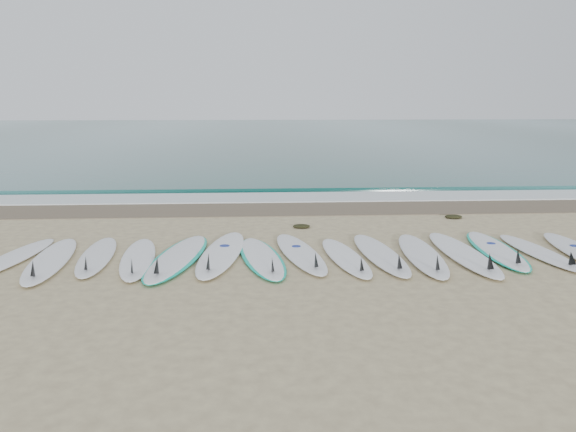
{
  "coord_description": "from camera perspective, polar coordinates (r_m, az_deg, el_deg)",
  "views": [
    {
      "loc": [
        -0.73,
        -8.77,
        2.52
      ],
      "look_at": [
        -0.15,
        1.35,
        0.4
      ],
      "focal_mm": 35.0,
      "sensor_mm": 36.0,
      "label": 1
    }
  ],
  "objects": [
    {
      "name": "ground",
      "position": [
        9.15,
        1.43,
        -4.17
      ],
      "size": [
        120.0,
        120.0,
        0.0
      ],
      "primitive_type": "plane",
      "color": "tan"
    },
    {
      "name": "ocean",
      "position": [
        41.35,
        -2.28,
        8.34
      ],
      "size": [
        120.0,
        55.0,
        0.03
      ],
      "primitive_type": "cube",
      "color": "#205854",
      "rests_on": "ground"
    },
    {
      "name": "wet_sand_band",
      "position": [
        13.13,
        -0.03,
        0.78
      ],
      "size": [
        120.0,
        1.8,
        0.01
      ],
      "primitive_type": "cube",
      "color": "brown",
      "rests_on": "ground"
    },
    {
      "name": "foam_band",
      "position": [
        14.5,
        -0.34,
        1.89
      ],
      "size": [
        120.0,
        1.4,
        0.04
      ],
      "primitive_type": "cube",
      "color": "silver",
      "rests_on": "ground"
    },
    {
      "name": "wave_crest",
      "position": [
        15.98,
        -0.62,
        2.92
      ],
      "size": [
        120.0,
        1.0,
        0.1
      ],
      "primitive_type": "cube",
      "color": "#205854",
      "rests_on": "ground"
    },
    {
      "name": "surfboard_0",
      "position": [
        9.93,
        -26.27,
        -3.83
      ],
      "size": [
        0.83,
        2.46,
        0.31
      ],
      "rotation": [
        0.0,
        0.0,
        -0.14
      ],
      "color": "white",
      "rests_on": "ground"
    },
    {
      "name": "surfboard_1",
      "position": [
        9.51,
        -23.05,
        -4.14
      ],
      "size": [
        0.85,
        2.75,
        0.35
      ],
      "rotation": [
        0.0,
        0.0,
        0.11
      ],
      "color": "white",
      "rests_on": "ground"
    },
    {
      "name": "surfboard_2",
      "position": [
        9.5,
        -18.9,
        -3.88
      ],
      "size": [
        0.75,
        2.48,
        0.31
      ],
      "rotation": [
        0.0,
        0.0,
        0.1
      ],
      "color": "white",
      "rests_on": "ground"
    },
    {
      "name": "surfboard_3",
      "position": [
        9.18,
        -15.02,
        -4.18
      ],
      "size": [
        0.79,
        2.54,
        0.32
      ],
      "rotation": [
        0.0,
        0.0,
        0.11
      ],
      "color": "white",
      "rests_on": "ground"
    },
    {
      "name": "surfboard_4",
      "position": [
        9.11,
        -11.22,
        -4.13
      ],
      "size": [
        1.09,
        2.89,
        0.36
      ],
      "rotation": [
        0.0,
        0.0,
        -0.15
      ],
      "color": "white",
      "rests_on": "ground"
    },
    {
      "name": "surfboard_5",
      "position": [
        9.17,
        -6.85,
        -3.8
      ],
      "size": [
        0.94,
        2.94,
        0.37
      ],
      "rotation": [
        0.0,
        0.0,
        -0.12
      ],
      "color": "white",
      "rests_on": "ground"
    },
    {
      "name": "surfboard_6",
      "position": [
        8.95,
        -2.65,
        -4.22
      ],
      "size": [
        1.01,
        2.6,
        0.32
      ],
      "rotation": [
        0.0,
        0.0,
        0.16
      ],
      "color": "white",
      "rests_on": "ground"
    },
    {
      "name": "surfboard_7",
      "position": [
        9.15,
        1.34,
        -3.79
      ],
      "size": [
        0.98,
        2.67,
        0.33
      ],
      "rotation": [
        0.0,
        0.0,
        0.17
      ],
      "color": "white",
      "rests_on": "ground"
    },
    {
      "name": "surfboard_8",
      "position": [
        8.98,
        5.95,
        -4.19
      ],
      "size": [
        0.76,
        2.42,
        0.3
      ],
      "rotation": [
        0.0,
        0.0,
        0.12
      ],
      "color": "white",
      "rests_on": "ground"
    },
    {
      "name": "surfboard_9",
      "position": [
        9.21,
        9.45,
        -3.85
      ],
      "size": [
        0.74,
        2.67,
        0.34
      ],
      "rotation": [
        0.0,
        0.0,
        0.08
      ],
      "color": "white",
      "rests_on": "ground"
    },
    {
      "name": "surfboard_10",
      "position": [
        9.31,
        13.54,
        -3.85
      ],
      "size": [
        0.74,
        2.74,
        0.35
      ],
      "rotation": [
        0.0,
        0.0,
        -0.07
      ],
      "color": "white",
      "rests_on": "ground"
    },
    {
      "name": "surfboard_11",
      "position": [
        9.54,
        17.48,
        -3.67
      ],
      "size": [
        0.64,
        2.84,
        0.36
      ],
      "rotation": [
        0.0,
        0.0,
        0.02
      ],
      "color": "white",
      "rests_on": "ground"
    },
    {
      "name": "surfboard_12",
      "position": [
        10.01,
        20.45,
        -3.24
      ],
      "size": [
        0.81,
        2.62,
        0.33
      ],
      "rotation": [
        0.0,
        0.0,
        -0.08
      ],
      "color": "white",
      "rests_on": "ground"
    },
    {
      "name": "surfboard_13",
      "position": [
        10.12,
        24.28,
        -3.37
      ],
      "size": [
        0.66,
        2.41,
        0.3
      ],
      "rotation": [
        0.0,
        0.0,
        0.07
      ],
      "color": "white",
      "rests_on": "ground"
    },
    {
      "name": "seaweed_near",
      "position": [
        11.18,
        1.38,
        -1.03
      ],
      "size": [
        0.35,
        0.27,
        0.07
      ],
      "primitive_type": "ellipsoid",
      "color": "black",
      "rests_on": "ground"
    },
    {
      "name": "seaweed_far",
      "position": [
        12.59,
        16.46,
        -0.05
      ],
      "size": [
        0.37,
        0.29,
        0.07
      ],
      "primitive_type": "ellipsoid",
      "color": "black",
      "rests_on": "ground"
    }
  ]
}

